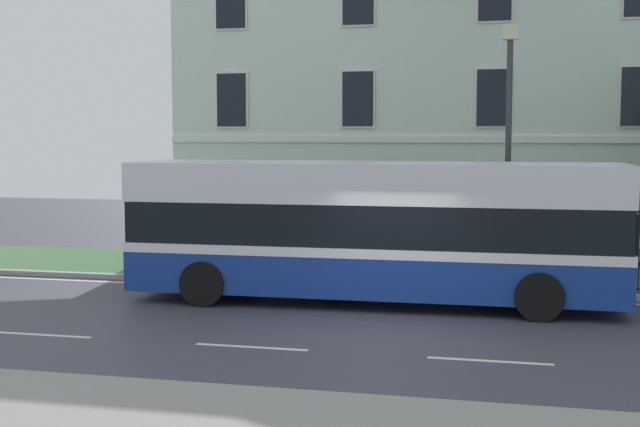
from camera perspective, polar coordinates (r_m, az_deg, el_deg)
The scene contains 6 objects.
ground_plane at distance 17.15m, azimuth 4.60°, elevation -7.07°, with size 60.00×56.00×0.18m.
georgian_townhouse at distance 30.30m, azimuth 11.60°, elevation 9.29°, with size 19.61×10.41×11.33m.
iron_verge_railing at distance 20.44m, azimuth 10.50°, elevation -3.31°, with size 15.88×0.04×0.97m.
single_decker_bus at distance 18.74m, azimuth 3.53°, elevation -1.02°, with size 10.51×2.73×3.01m.
street_lamp_post at distance 20.90m, azimuth 12.17°, elevation 5.06°, with size 0.36×0.24×6.02m.
litter_bin at distance 21.21m, azimuth 1.17°, elevation -2.78°, with size 0.48×0.48×1.09m.
Camera 1 is at (2.50, -15.79, 3.65)m, focal length 49.18 mm.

